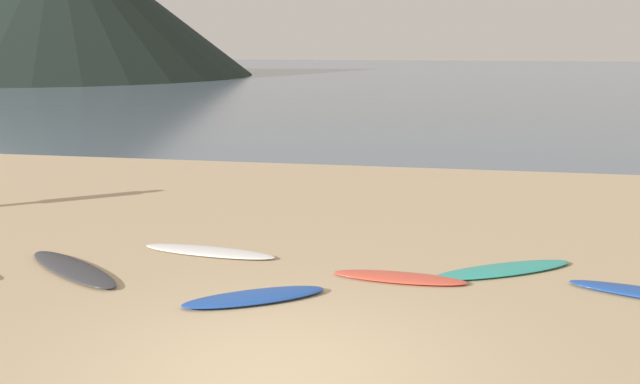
# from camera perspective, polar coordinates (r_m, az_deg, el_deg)

# --- Properties ---
(ground_plane) EXTENTS (120.00, 120.00, 0.20)m
(ground_plane) POSITION_cam_1_polar(r_m,az_deg,el_deg) (16.80, 4.69, 0.37)
(ground_plane) COLOR tan
(ground_plane) RESTS_ON ground
(ocean_water) EXTENTS (140.00, 100.00, 0.01)m
(ocean_water) POSITION_cam_1_polar(r_m,az_deg,el_deg) (68.74, 9.43, 9.33)
(ocean_water) COLOR slate
(ocean_water) RESTS_ON ground
(headland_hill) EXTENTS (35.43, 35.43, 13.70)m
(headland_hill) POSITION_cam_1_polar(r_m,az_deg,el_deg) (71.96, -20.32, 14.34)
(headland_hill) COLOR black
(headland_hill) RESTS_ON ground
(surfboard_2) EXTENTS (2.28, 1.80, 0.08)m
(surfboard_2) POSITION_cam_1_polar(r_m,az_deg,el_deg) (11.06, -19.48, -5.89)
(surfboard_2) COLOR #333338
(surfboard_2) RESTS_ON ground
(surfboard_3) EXTENTS (2.32, 0.78, 0.07)m
(surfboard_3) POSITION_cam_1_polar(r_m,az_deg,el_deg) (11.41, -9.03, -4.79)
(surfboard_3) COLOR white
(surfboard_3) RESTS_ON ground
(surfboard_4) EXTENTS (1.93, 1.44, 0.09)m
(surfboard_4) POSITION_cam_1_polar(r_m,az_deg,el_deg) (9.36, -5.35, -8.50)
(surfboard_4) COLOR #1E479E
(surfboard_4) RESTS_ON ground
(surfboard_5) EXTENTS (1.95, 0.59, 0.07)m
(surfboard_5) POSITION_cam_1_polar(r_m,az_deg,el_deg) (10.13, 6.48, -6.92)
(surfboard_5) COLOR #D84C38
(surfboard_5) RESTS_ON ground
(surfboard_6) EXTENTS (2.27, 1.64, 0.07)m
(surfboard_6) POSITION_cam_1_polar(r_m,az_deg,el_deg) (10.75, 14.67, -6.13)
(surfboard_6) COLOR teal
(surfboard_6) RESTS_ON ground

